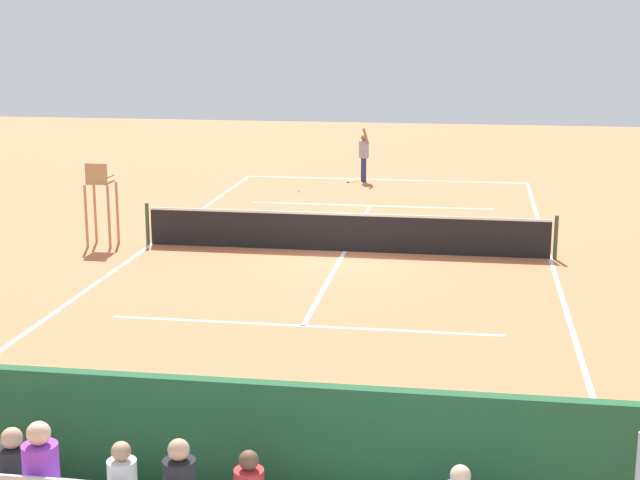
{
  "coord_description": "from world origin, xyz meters",
  "views": [
    {
      "loc": [
        -3.02,
        23.25,
        5.7
      ],
      "look_at": [
        0.0,
        4.0,
        1.2
      ],
      "focal_mm": 54.45,
      "sensor_mm": 36.0,
      "label": 1
    }
  ],
  "objects_px": {
    "umpire_chair": "(100,195)",
    "tennis_racket": "(351,181)",
    "tennis_player": "(364,153)",
    "tennis_net": "(345,232)",
    "tennis_ball_near": "(299,191)"
  },
  "relations": [
    {
      "from": "tennis_racket",
      "to": "tennis_ball_near",
      "type": "bearing_deg",
      "value": 58.56
    },
    {
      "from": "tennis_player",
      "to": "tennis_racket",
      "type": "xyz_separation_m",
      "value": [
        0.44,
        0.05,
        -1.0
      ]
    },
    {
      "from": "tennis_ball_near",
      "to": "umpire_chair",
      "type": "bearing_deg",
      "value": 66.83
    },
    {
      "from": "tennis_player",
      "to": "umpire_chair",
      "type": "bearing_deg",
      "value": 63.1
    },
    {
      "from": "umpire_chair",
      "to": "tennis_racket",
      "type": "bearing_deg",
      "value": -115.1
    },
    {
      "from": "tennis_racket",
      "to": "tennis_ball_near",
      "type": "relative_size",
      "value": 8.87
    },
    {
      "from": "tennis_player",
      "to": "tennis_ball_near",
      "type": "bearing_deg",
      "value": 51.97
    },
    {
      "from": "umpire_chair",
      "to": "tennis_net",
      "type": "bearing_deg",
      "value": -176.95
    },
    {
      "from": "umpire_chair",
      "to": "tennis_racket",
      "type": "distance_m",
      "value": 11.96
    },
    {
      "from": "tennis_player",
      "to": "tennis_racket",
      "type": "bearing_deg",
      "value": 6.1
    },
    {
      "from": "tennis_net",
      "to": "tennis_ball_near",
      "type": "height_order",
      "value": "tennis_net"
    },
    {
      "from": "tennis_player",
      "to": "tennis_racket",
      "type": "relative_size",
      "value": 3.29
    },
    {
      "from": "umpire_chair",
      "to": "tennis_ball_near",
      "type": "height_order",
      "value": "umpire_chair"
    },
    {
      "from": "umpire_chair",
      "to": "tennis_racket",
      "type": "relative_size",
      "value": 3.65
    },
    {
      "from": "tennis_player",
      "to": "tennis_ball_near",
      "type": "relative_size",
      "value": 29.18
    }
  ]
}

